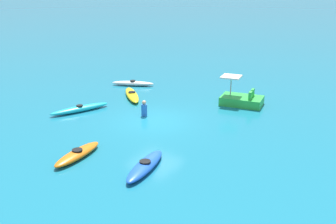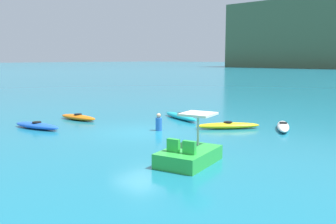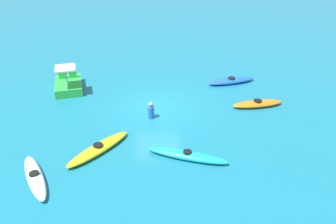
{
  "view_description": "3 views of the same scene",
  "coord_description": "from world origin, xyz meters",
  "px_view_note": "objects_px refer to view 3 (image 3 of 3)",
  "views": [
    {
      "loc": [
        -15.76,
        -11.64,
        7.3
      ],
      "look_at": [
        1.05,
        -0.13,
        0.22
      ],
      "focal_mm": 42.3,
      "sensor_mm": 36.0,
      "label": 1
    },
    {
      "loc": [
        12.91,
        -12.25,
        3.6
      ],
      "look_at": [
        -0.36,
        2.39,
        0.72
      ],
      "focal_mm": 39.43,
      "sensor_mm": 36.0,
      "label": 2
    },
    {
      "loc": [
        0.27,
        15.5,
        8.68
      ],
      "look_at": [
        -0.52,
        1.35,
        0.54
      ],
      "focal_mm": 35.52,
      "sensor_mm": 36.0,
      "label": 3
    }
  ],
  "objects_px": {
    "kayak_yellow": "(98,149)",
    "pedal_boat_green": "(69,84)",
    "person_near_shore": "(151,111)",
    "kayak_blue": "(231,81)",
    "kayak_orange": "(257,104)",
    "kayak_white": "(35,177)",
    "kayak_cyan": "(187,155)"
  },
  "relations": [
    {
      "from": "kayak_yellow",
      "to": "kayak_blue",
      "type": "distance_m",
      "value": 9.86
    },
    {
      "from": "kayak_cyan",
      "to": "person_near_shore",
      "type": "bearing_deg",
      "value": -66.78
    },
    {
      "from": "kayak_yellow",
      "to": "kayak_white",
      "type": "bearing_deg",
      "value": 38.04
    },
    {
      "from": "kayak_cyan",
      "to": "kayak_orange",
      "type": "relative_size",
      "value": 1.23
    },
    {
      "from": "kayak_yellow",
      "to": "person_near_shore",
      "type": "distance_m",
      "value": 3.6
    },
    {
      "from": "kayak_orange",
      "to": "person_near_shore",
      "type": "xyz_separation_m",
      "value": [
        5.73,
        0.87,
        0.22
      ]
    },
    {
      "from": "kayak_yellow",
      "to": "kayak_cyan",
      "type": "relative_size",
      "value": 0.84
    },
    {
      "from": "pedal_boat_green",
      "to": "kayak_blue",
      "type": "bearing_deg",
      "value": -177.99
    },
    {
      "from": "kayak_white",
      "to": "kayak_cyan",
      "type": "bearing_deg",
      "value": -170.17
    },
    {
      "from": "kayak_yellow",
      "to": "kayak_white",
      "type": "height_order",
      "value": "same"
    },
    {
      "from": "kayak_white",
      "to": "kayak_orange",
      "type": "bearing_deg",
      "value": -152.41
    },
    {
      "from": "kayak_white",
      "to": "kayak_blue",
      "type": "distance_m",
      "value": 12.66
    },
    {
      "from": "kayak_orange",
      "to": "person_near_shore",
      "type": "relative_size",
      "value": 3.21
    },
    {
      "from": "person_near_shore",
      "to": "kayak_orange",
      "type": "bearing_deg",
      "value": -171.35
    },
    {
      "from": "kayak_blue",
      "to": "person_near_shore",
      "type": "distance_m",
      "value": 6.32
    },
    {
      "from": "kayak_blue",
      "to": "person_near_shore",
      "type": "bearing_deg",
      "value": 37.99
    },
    {
      "from": "kayak_white",
      "to": "pedal_boat_green",
      "type": "bearing_deg",
      "value": -87.78
    },
    {
      "from": "kayak_yellow",
      "to": "kayak_blue",
      "type": "relative_size",
      "value": 0.94
    },
    {
      "from": "kayak_cyan",
      "to": "kayak_white",
      "type": "xyz_separation_m",
      "value": [
        5.99,
        1.04,
        0.0
      ]
    },
    {
      "from": "kayak_cyan",
      "to": "person_near_shore",
      "type": "relative_size",
      "value": 3.94
    },
    {
      "from": "kayak_white",
      "to": "kayak_blue",
      "type": "xyz_separation_m",
      "value": [
        -9.49,
        -8.37,
        0.0
      ]
    },
    {
      "from": "kayak_white",
      "to": "person_near_shore",
      "type": "xyz_separation_m",
      "value": [
        -4.51,
        -4.48,
        0.22
      ]
    },
    {
      "from": "kayak_blue",
      "to": "kayak_yellow",
      "type": "bearing_deg",
      "value": 42.36
    },
    {
      "from": "kayak_blue",
      "to": "person_near_shore",
      "type": "xyz_separation_m",
      "value": [
        4.98,
        3.89,
        0.22
      ]
    },
    {
      "from": "kayak_blue",
      "to": "person_near_shore",
      "type": "relative_size",
      "value": 3.51
    },
    {
      "from": "kayak_cyan",
      "to": "kayak_blue",
      "type": "xyz_separation_m",
      "value": [
        -3.5,
        -7.33,
        0.0
      ]
    },
    {
      "from": "kayak_yellow",
      "to": "pedal_boat_green",
      "type": "bearing_deg",
      "value": -68.2
    },
    {
      "from": "kayak_white",
      "to": "person_near_shore",
      "type": "relative_size",
      "value": 3.29
    },
    {
      "from": "kayak_white",
      "to": "person_near_shore",
      "type": "height_order",
      "value": "person_near_shore"
    },
    {
      "from": "kayak_yellow",
      "to": "kayak_orange",
      "type": "xyz_separation_m",
      "value": [
        -8.04,
        -3.63,
        0.0
      ]
    },
    {
      "from": "kayak_orange",
      "to": "kayak_white",
      "type": "distance_m",
      "value": 11.56
    },
    {
      "from": "kayak_yellow",
      "to": "pedal_boat_green",
      "type": "height_order",
      "value": "pedal_boat_green"
    }
  ]
}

